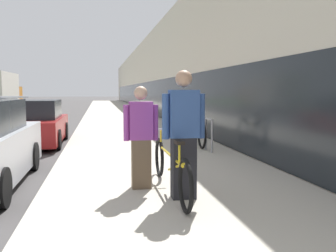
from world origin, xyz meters
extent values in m
cube|color=#BCB5A5|center=(6.18, 21.00, 0.08)|extent=(4.40, 70.00, 0.15)
cube|color=beige|center=(13.43, 29.00, 2.84)|extent=(10.00, 70.00, 5.69)
cube|color=#1E2328|center=(8.47, 29.00, 1.25)|extent=(0.10, 63.00, 2.20)
torus|color=black|center=(5.99, 2.36, 0.50)|extent=(0.06, 0.70, 0.70)
torus|color=black|center=(5.99, 0.28, 0.50)|extent=(0.06, 0.70, 0.70)
cylinder|color=yellow|center=(5.99, 1.32, 0.72)|extent=(0.04, 1.77, 0.04)
cylinder|color=yellow|center=(5.99, 0.90, 0.62)|extent=(0.04, 1.05, 0.32)
cylinder|color=yellow|center=(5.99, 0.65, 0.86)|extent=(0.03, 0.03, 0.29)
cube|color=black|center=(5.99, 0.65, 1.01)|extent=(0.11, 0.22, 0.05)
cylinder|color=yellow|center=(5.99, 2.19, 0.87)|extent=(0.03, 0.03, 0.31)
cylinder|color=silver|center=(5.99, 2.19, 1.02)|extent=(0.52, 0.03, 0.03)
cube|color=black|center=(6.11, 0.94, 0.59)|extent=(0.34, 0.24, 0.88)
cube|color=#33518E|center=(6.11, 0.94, 1.37)|extent=(0.41, 0.24, 0.68)
cylinder|color=#33518E|center=(5.85, 0.94, 1.34)|extent=(0.11, 0.11, 0.64)
cylinder|color=#33518E|center=(6.37, 0.94, 1.34)|extent=(0.11, 0.11, 0.64)
sphere|color=tan|center=(6.11, 0.94, 1.87)|extent=(0.24, 0.24, 0.24)
cube|color=brown|center=(5.57, 1.61, 0.54)|extent=(0.30, 0.22, 0.78)
cube|color=#933D93|center=(5.57, 1.61, 1.23)|extent=(0.36, 0.22, 0.60)
cylinder|color=#933D93|center=(5.34, 1.61, 1.20)|extent=(0.09, 0.09, 0.56)
cylinder|color=#933D93|center=(5.80, 1.61, 1.20)|extent=(0.09, 0.09, 0.56)
sphere|color=tan|center=(5.57, 1.61, 1.66)|extent=(0.21, 0.21, 0.21)
cylinder|color=gray|center=(7.68, 4.66, 0.56)|extent=(0.05, 0.05, 0.82)
cylinder|color=gray|center=(7.68, 5.21, 0.56)|extent=(0.05, 0.05, 0.82)
cylinder|color=gray|center=(7.68, 4.93, 0.97)|extent=(0.05, 0.55, 0.05)
torus|color=black|center=(7.61, 6.46, 0.52)|extent=(0.06, 0.75, 0.75)
torus|color=black|center=(7.61, 5.34, 0.52)|extent=(0.06, 0.75, 0.75)
cylinder|color=yellow|center=(7.61, 5.90, 0.75)|extent=(0.04, 0.95, 0.04)
cylinder|color=yellow|center=(7.61, 5.67, 0.64)|extent=(0.04, 0.58, 0.34)
cylinder|color=yellow|center=(7.61, 5.54, 0.90)|extent=(0.03, 0.03, 0.31)
cube|color=black|center=(7.61, 5.54, 1.06)|extent=(0.11, 0.22, 0.05)
cylinder|color=yellow|center=(7.61, 6.37, 0.91)|extent=(0.03, 0.03, 0.33)
cylinder|color=silver|center=(7.61, 6.37, 1.08)|extent=(0.52, 0.03, 0.03)
cylinder|color=black|center=(3.50, 4.05, 0.30)|extent=(0.22, 0.60, 0.60)
cylinder|color=black|center=(3.50, 1.40, 0.30)|extent=(0.22, 0.60, 0.60)
cube|color=maroon|center=(2.94, 8.00, 0.50)|extent=(1.68, 4.01, 0.69)
cube|color=#1E2328|center=(2.94, 8.00, 1.13)|extent=(1.44, 2.00, 0.57)
cylinder|color=black|center=(2.17, 9.20, 0.30)|extent=(0.22, 0.60, 0.60)
cylinder|color=black|center=(3.72, 9.20, 0.30)|extent=(0.22, 0.60, 0.60)
cylinder|color=black|center=(3.72, 6.80, 0.30)|extent=(0.22, 0.60, 0.60)
cube|color=orange|center=(-2.59, 28.33, 1.14)|extent=(2.29, 1.79, 1.82)
cylinder|color=black|center=(-1.44, 27.86, 0.42)|extent=(0.28, 0.84, 0.84)
cylinder|color=black|center=(-1.44, 23.66, 0.42)|extent=(0.28, 0.84, 0.84)
camera|label=1|loc=(4.93, -4.23, 1.69)|focal=40.00mm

